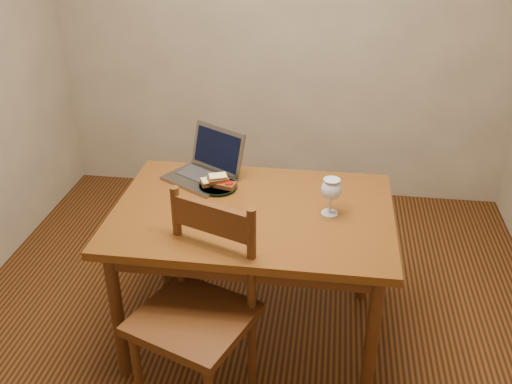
# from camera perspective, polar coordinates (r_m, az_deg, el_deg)

# --- Properties ---
(floor) EXTENTS (3.20, 3.20, 0.02)m
(floor) POSITION_cam_1_polar(r_m,az_deg,el_deg) (3.12, -0.61, -13.61)
(floor) COLOR black
(floor) RESTS_ON ground
(back_wall) EXTENTS (3.20, 0.02, 2.60)m
(back_wall) POSITION_cam_1_polar(r_m,az_deg,el_deg) (3.99, 2.89, 17.20)
(back_wall) COLOR gray
(back_wall) RESTS_ON floor
(table) EXTENTS (1.30, 0.90, 0.74)m
(table) POSITION_cam_1_polar(r_m,az_deg,el_deg) (2.70, -0.31, -3.33)
(table) COLOR #4D2D0C
(table) RESTS_ON floor
(chair) EXTENTS (0.58, 0.57, 0.49)m
(chair) POSITION_cam_1_polar(r_m,az_deg,el_deg) (2.44, -6.01, -11.07)
(chair) COLOR #3F200D
(chair) RESTS_ON floor
(plate) EXTENTS (0.19, 0.19, 0.02)m
(plate) POSITION_cam_1_polar(r_m,az_deg,el_deg) (2.84, -3.82, 0.51)
(plate) COLOR black
(plate) RESTS_ON table
(sandwich_cheese) EXTENTS (0.12, 0.10, 0.03)m
(sandwich_cheese) POSITION_cam_1_polar(r_m,az_deg,el_deg) (2.85, -4.44, 1.08)
(sandwich_cheese) COLOR #381E0C
(sandwich_cheese) RESTS_ON plate
(sandwich_tomato) EXTENTS (0.12, 0.09, 0.03)m
(sandwich_tomato) POSITION_cam_1_polar(r_m,az_deg,el_deg) (2.82, -3.14, 0.81)
(sandwich_tomato) COLOR #381E0C
(sandwich_tomato) RESTS_ON plate
(sandwich_top) EXTENTS (0.11, 0.09, 0.03)m
(sandwich_top) POSITION_cam_1_polar(r_m,az_deg,el_deg) (2.83, -3.84, 1.37)
(sandwich_top) COLOR #381E0C
(sandwich_top) RESTS_ON plate
(milk_glass) EXTENTS (0.09, 0.09, 0.18)m
(milk_glass) POSITION_cam_1_polar(r_m,az_deg,el_deg) (2.60, 7.48, -0.47)
(milk_glass) COLOR white
(milk_glass) RESTS_ON table
(laptop) EXTENTS (0.44, 0.43, 0.24)m
(laptop) POSITION_cam_1_polar(r_m,az_deg,el_deg) (2.94, -4.85, 2.72)
(laptop) COLOR slate
(laptop) RESTS_ON table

